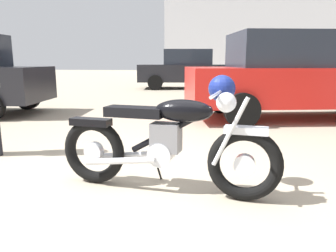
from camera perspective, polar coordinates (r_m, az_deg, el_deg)
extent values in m
plane|color=tan|center=(3.13, -3.71, -10.97)|extent=(80.00, 80.00, 0.00)
torus|color=black|center=(2.86, 13.26, -6.61)|extent=(0.65, 0.23, 0.64)
cylinder|color=silver|center=(2.86, 13.26, -6.61)|extent=(0.19, 0.11, 0.18)
torus|color=black|center=(3.27, -12.86, -4.32)|extent=(0.65, 0.23, 0.64)
cylinder|color=silver|center=(3.27, -12.86, -4.32)|extent=(0.19, 0.11, 0.18)
cube|color=silver|center=(2.78, 13.54, -0.72)|extent=(0.38, 0.19, 0.06)
cube|color=black|center=(3.21, -13.40, 0.70)|extent=(0.42, 0.20, 0.07)
cylinder|color=silver|center=(2.87, 11.11, -0.60)|extent=(0.29, 0.09, 0.58)
cylinder|color=silver|center=(2.72, 10.78, -1.23)|extent=(0.29, 0.09, 0.58)
sphere|color=silver|center=(2.76, 10.18, 4.09)|extent=(0.17, 0.17, 0.17)
cylinder|color=silver|center=(2.76, 8.58, 5.61)|extent=(0.14, 0.61, 0.03)
sphere|color=navy|center=(3.06, 9.44, 6.50)|extent=(0.25, 0.25, 0.25)
cylinder|color=black|center=(2.90, 0.48, -0.75)|extent=(0.75, 0.20, 0.47)
ellipsoid|color=black|center=(2.84, 2.73, 2.69)|extent=(0.55, 0.31, 0.20)
cube|color=black|center=(2.99, -5.86, 2.50)|extent=(0.57, 0.30, 0.09)
cube|color=slate|center=(2.93, -0.35, -2.00)|extent=(0.29, 0.23, 0.26)
cylinder|color=silver|center=(2.98, -1.08, -4.76)|extent=(0.25, 0.24, 0.22)
cylinder|color=silver|center=(3.22, -6.98, -5.07)|extent=(0.70, 0.19, 0.14)
cylinder|color=silver|center=(3.05, -8.51, -6.07)|extent=(0.70, 0.19, 0.14)
cylinder|color=black|center=(3.22, -1.83, -7.23)|extent=(0.06, 0.24, 0.33)
cylinder|color=black|center=(5.95, 12.84, 2.69)|extent=(0.67, 0.31, 0.64)
cylinder|color=black|center=(7.64, 9.26, 4.69)|extent=(0.67, 0.31, 0.64)
cube|color=red|center=(7.27, 22.58, 6.56)|extent=(4.92, 2.50, 0.74)
cube|color=#232833|center=(7.39, 25.15, 11.95)|extent=(3.71, 2.15, 0.68)
cylinder|color=black|center=(15.28, 23.24, 7.11)|extent=(0.61, 0.22, 0.60)
cylinder|color=black|center=(13.75, 25.51, 6.55)|extent=(0.61, 0.22, 0.60)
cylinder|color=black|center=(14.66, 14.30, 7.53)|extent=(0.61, 0.22, 0.60)
cylinder|color=black|center=(13.05, 15.62, 7.03)|extent=(0.61, 0.22, 0.60)
cube|color=#ADB2BC|center=(14.12, 19.83, 8.62)|extent=(3.97, 1.82, 0.76)
cube|color=#232833|center=(14.05, 19.04, 11.69)|extent=(2.47, 1.63, 0.72)
cylinder|color=black|center=(11.24, 17.03, 6.43)|extent=(0.66, 0.29, 0.64)
cylinder|color=black|center=(9.59, 20.30, 5.46)|extent=(0.66, 0.29, 0.64)
cube|color=#23663D|center=(10.98, 26.11, 7.61)|extent=(4.89, 2.36, 0.74)
cube|color=#232833|center=(10.84, 25.00, 11.43)|extent=(3.68, 2.05, 0.68)
cylinder|color=black|center=(15.35, 8.29, 7.95)|extent=(0.64, 0.26, 0.62)
cylinder|color=black|center=(13.65, 9.23, 7.51)|extent=(0.64, 0.26, 0.62)
cylinder|color=black|center=(15.24, -1.93, 8.04)|extent=(0.64, 0.26, 0.62)
cylinder|color=black|center=(13.52, -2.26, 7.61)|extent=(0.64, 0.26, 0.62)
cube|color=black|center=(14.36, 3.37, 9.26)|extent=(4.35, 2.12, 0.72)
cube|color=#232833|center=(14.35, 3.40, 11.97)|extent=(2.14, 1.74, 0.64)
cylinder|color=black|center=(8.84, -23.39, 4.66)|extent=(0.61, 0.23, 0.60)
cube|color=#B2B2B7|center=(33.53, 15.85, 15.95)|extent=(17.57, 9.73, 8.25)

